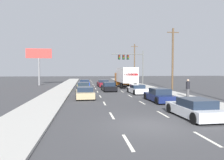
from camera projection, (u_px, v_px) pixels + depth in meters
The scene contains 18 objects.
ground_plane at pixel (105, 87), 35.73m from camera, with size 140.00×140.00×0.00m, color #3D3D3F.
sidewalk_right at pixel (152, 89), 31.66m from camera, with size 3.14×80.00×0.14m, color #B2AFA8.
sidewalk_left at pixel (61, 90), 29.88m from camera, with size 3.14×80.00×0.14m, color #B2AFA8.
lane_markings at pixel (106, 88), 33.35m from camera, with size 3.54×62.00×0.01m.
car_blue at pixel (84, 84), 36.77m from camera, with size 1.92×4.06×1.27m.
car_yellow at pixel (83, 87), 29.84m from camera, with size 2.01×4.16×1.20m.
car_tan at pixel (85, 93), 21.82m from camera, with size 2.07×4.75×1.19m.
car_maroon at pixel (103, 84), 37.22m from camera, with size 2.15×4.69×1.21m.
car_black at pixel (109, 87), 29.32m from camera, with size 1.99×4.18×1.26m.
box_truck at pixel (125, 76), 35.23m from camera, with size 2.77×7.95×3.36m.
car_white at pixel (137, 89), 26.10m from camera, with size 1.95×4.18×1.11m.
car_navy at pixel (159, 96), 19.30m from camera, with size 1.93×4.19×1.24m.
car_silver at pixel (194, 109), 12.72m from camera, with size 1.99×4.23×1.20m.
traffic_signal_mast at pixel (129, 59), 43.40m from camera, with size 6.78×0.69×7.06m.
utility_pole_mid at pixel (173, 58), 30.87m from camera, with size 1.80×0.28×9.13m.
utility_pole_far at pixel (134, 62), 53.39m from camera, with size 1.80×0.28×9.63m.
roadside_billboard at pixel (39, 59), 40.40m from camera, with size 4.84×0.36×7.13m.
pedestrian_near_corner at pixel (188, 88), 21.39m from camera, with size 0.38×0.38×1.85m.
Camera 1 is at (-3.41, -10.49, 2.90)m, focal length 33.34 mm.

